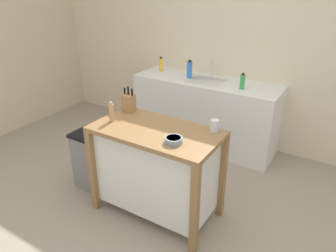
{
  "coord_description": "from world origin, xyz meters",
  "views": [
    {
      "loc": [
        1.28,
        -1.88,
        2.08
      ],
      "look_at": [
        -0.11,
        0.38,
        0.83
      ],
      "focal_mm": 34.32,
      "sensor_mm": 36.0,
      "label": 1
    }
  ],
  "objects_px": {
    "sink_faucet": "(212,69)",
    "drinking_cup": "(215,126)",
    "trash_bin": "(92,161)",
    "bottle_spray_cleaner": "(161,65)",
    "knife_block": "(129,103)",
    "pepper_grinder": "(111,112)",
    "bowl_ceramic_wide": "(174,140)",
    "bottle_dish_soap": "(242,82)",
    "bottle_hand_soap": "(190,70)",
    "kitchen_island": "(157,167)"
  },
  "relations": [
    {
      "from": "bowl_ceramic_wide",
      "to": "bottle_dish_soap",
      "type": "relative_size",
      "value": 0.75
    },
    {
      "from": "pepper_grinder",
      "to": "bottle_dish_soap",
      "type": "xyz_separation_m",
      "value": [
        0.69,
        1.47,
        0.0
      ]
    },
    {
      "from": "drinking_cup",
      "to": "bottle_dish_soap",
      "type": "height_order",
      "value": "bottle_dish_soap"
    },
    {
      "from": "bowl_ceramic_wide",
      "to": "sink_faucet",
      "type": "bearing_deg",
      "value": 105.29
    },
    {
      "from": "pepper_grinder",
      "to": "knife_block",
      "type": "bearing_deg",
      "value": 92.31
    },
    {
      "from": "drinking_cup",
      "to": "pepper_grinder",
      "type": "bearing_deg",
      "value": -162.01
    },
    {
      "from": "knife_block",
      "to": "sink_faucet",
      "type": "xyz_separation_m",
      "value": [
        0.22,
        1.43,
        0.02
      ]
    },
    {
      "from": "trash_bin",
      "to": "sink_faucet",
      "type": "xyz_separation_m",
      "value": [
        0.58,
        1.65,
        0.68
      ]
    },
    {
      "from": "knife_block",
      "to": "bowl_ceramic_wide",
      "type": "xyz_separation_m",
      "value": [
        0.7,
        -0.33,
        -0.06
      ]
    },
    {
      "from": "knife_block",
      "to": "sink_faucet",
      "type": "bearing_deg",
      "value": 81.48
    },
    {
      "from": "drinking_cup",
      "to": "sink_faucet",
      "type": "height_order",
      "value": "sink_faucet"
    },
    {
      "from": "bowl_ceramic_wide",
      "to": "drinking_cup",
      "type": "bearing_deg",
      "value": 61.32
    },
    {
      "from": "kitchen_island",
      "to": "sink_faucet",
      "type": "xyz_separation_m",
      "value": [
        -0.23,
        1.64,
        0.5
      ]
    },
    {
      "from": "bottle_dish_soap",
      "to": "bottle_hand_soap",
      "type": "bearing_deg",
      "value": 174.06
    },
    {
      "from": "bottle_hand_soap",
      "to": "bottle_spray_cleaner",
      "type": "distance_m",
      "value": 0.48
    },
    {
      "from": "bowl_ceramic_wide",
      "to": "trash_bin",
      "type": "height_order",
      "value": "bowl_ceramic_wide"
    },
    {
      "from": "bottle_spray_cleaner",
      "to": "trash_bin",
      "type": "bearing_deg",
      "value": -84.84
    },
    {
      "from": "bottle_hand_soap",
      "to": "bowl_ceramic_wide",
      "type": "bearing_deg",
      "value": -65.86
    },
    {
      "from": "pepper_grinder",
      "to": "bottle_spray_cleaner",
      "type": "bearing_deg",
      "value": 107.56
    },
    {
      "from": "knife_block",
      "to": "trash_bin",
      "type": "relative_size",
      "value": 0.4
    },
    {
      "from": "bottle_hand_soap",
      "to": "sink_faucet",
      "type": "bearing_deg",
      "value": 32.44
    },
    {
      "from": "trash_bin",
      "to": "bottle_spray_cleaner",
      "type": "distance_m",
      "value": 1.71
    },
    {
      "from": "knife_block",
      "to": "kitchen_island",
      "type": "bearing_deg",
      "value": -24.53
    },
    {
      "from": "bowl_ceramic_wide",
      "to": "sink_faucet",
      "type": "relative_size",
      "value": 0.65
    },
    {
      "from": "kitchen_island",
      "to": "trash_bin",
      "type": "xyz_separation_m",
      "value": [
        -0.8,
        -0.01,
        -0.18
      ]
    },
    {
      "from": "drinking_cup",
      "to": "bottle_hand_soap",
      "type": "relative_size",
      "value": 0.47
    },
    {
      "from": "sink_faucet",
      "to": "bottle_dish_soap",
      "type": "bearing_deg",
      "value": -25.1
    },
    {
      "from": "bottle_hand_soap",
      "to": "trash_bin",
      "type": "bearing_deg",
      "value": -102.59
    },
    {
      "from": "sink_faucet",
      "to": "drinking_cup",
      "type": "bearing_deg",
      "value": -64.56
    },
    {
      "from": "drinking_cup",
      "to": "bottle_dish_soap",
      "type": "bearing_deg",
      "value": 98.92
    },
    {
      "from": "drinking_cup",
      "to": "sink_faucet",
      "type": "bearing_deg",
      "value": 115.44
    },
    {
      "from": "bowl_ceramic_wide",
      "to": "bottle_dish_soap",
      "type": "bearing_deg",
      "value": 89.83
    },
    {
      "from": "kitchen_island",
      "to": "drinking_cup",
      "type": "distance_m",
      "value": 0.66
    },
    {
      "from": "pepper_grinder",
      "to": "bottle_spray_cleaner",
      "type": "relative_size",
      "value": 0.95
    },
    {
      "from": "bowl_ceramic_wide",
      "to": "kitchen_island",
      "type": "bearing_deg",
      "value": 153.03
    },
    {
      "from": "drinking_cup",
      "to": "trash_bin",
      "type": "relative_size",
      "value": 0.17
    },
    {
      "from": "drinking_cup",
      "to": "sink_faucet",
      "type": "relative_size",
      "value": 0.49
    },
    {
      "from": "knife_block",
      "to": "bottle_dish_soap",
      "type": "bearing_deg",
      "value": 59.78
    },
    {
      "from": "knife_block",
      "to": "bowl_ceramic_wide",
      "type": "distance_m",
      "value": 0.78
    },
    {
      "from": "knife_block",
      "to": "pepper_grinder",
      "type": "xyz_separation_m",
      "value": [
        0.01,
        -0.27,
        -0.0
      ]
    },
    {
      "from": "bottle_hand_soap",
      "to": "bottle_dish_soap",
      "type": "bearing_deg",
      "value": -5.94
    },
    {
      "from": "bowl_ceramic_wide",
      "to": "drinking_cup",
      "type": "relative_size",
      "value": 1.33
    },
    {
      "from": "knife_block",
      "to": "pepper_grinder",
      "type": "relative_size",
      "value": 1.32
    },
    {
      "from": "bottle_spray_cleaner",
      "to": "bottle_dish_soap",
      "type": "bearing_deg",
      "value": -6.9
    },
    {
      "from": "pepper_grinder",
      "to": "bottle_hand_soap",
      "type": "xyz_separation_m",
      "value": [
        -0.04,
        1.55,
        0.02
      ]
    },
    {
      "from": "trash_bin",
      "to": "bottle_spray_cleaner",
      "type": "relative_size",
      "value": 3.16
    },
    {
      "from": "knife_block",
      "to": "bowl_ceramic_wide",
      "type": "height_order",
      "value": "knife_block"
    },
    {
      "from": "sink_faucet",
      "to": "bottle_hand_soap",
      "type": "distance_m",
      "value": 0.28
    },
    {
      "from": "bottle_dish_soap",
      "to": "bottle_spray_cleaner",
      "type": "bearing_deg",
      "value": 173.1
    },
    {
      "from": "bottle_hand_soap",
      "to": "bottle_dish_soap",
      "type": "relative_size",
      "value": 1.21
    }
  ]
}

